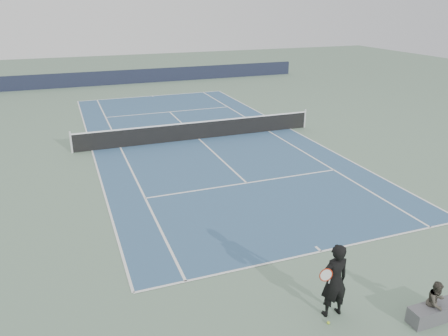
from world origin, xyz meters
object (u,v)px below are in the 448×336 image
object	(u,v)px
tennis_player	(334,280)
spectator_bench	(435,307)
tennis_ball	(328,323)
tennis_net	(199,130)

from	to	relation	value
tennis_player	spectator_bench	world-z (taller)	tennis_player
tennis_player	tennis_ball	xyz separation A→B (m)	(-0.25, -0.28, -0.90)
tennis_net	tennis_player	xyz separation A→B (m)	(-1.26, -14.29, 0.43)
spectator_bench	tennis_net	bearing A→B (deg)	93.02
tennis_player	tennis_net	bearing A→B (deg)	84.96
tennis_ball	spectator_bench	xyz separation A→B (m)	(2.32, -0.73, 0.32)
tennis_net	spectator_bench	bearing A→B (deg)	-86.98
tennis_player	spectator_bench	distance (m)	2.37
tennis_ball	spectator_bench	bearing A→B (deg)	-17.54
tennis_net	spectator_bench	xyz separation A→B (m)	(0.81, -15.30, -0.15)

